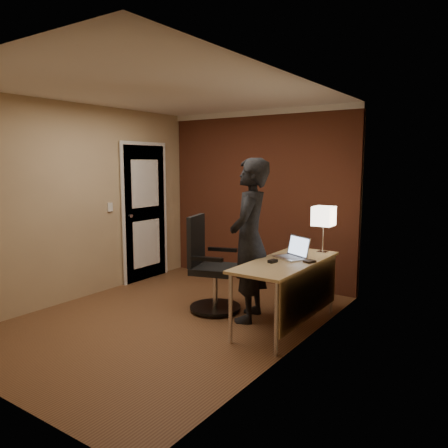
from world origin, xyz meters
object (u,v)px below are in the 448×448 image
(desk, at_px, (292,273))
(mouse, at_px, (273,261))
(laptop, at_px, (294,252))
(person, at_px, (250,240))
(wallet, at_px, (310,261))
(desk_lamp, at_px, (324,217))
(office_chair, at_px, (209,270))

(desk, xyz_separation_m, mouse, (-0.15, -0.17, 0.14))
(laptop, distance_m, person, 0.50)
(desk, height_order, wallet, wallet)
(desk, relative_size, mouse, 15.00)
(mouse, xyz_separation_m, person, (-0.38, 0.16, 0.16))
(desk_lamp, xyz_separation_m, person, (-0.61, -0.62, -0.24))
(desk, relative_size, person, 0.83)
(office_chair, bearing_deg, desk_lamp, 29.07)
(wallet, xyz_separation_m, office_chair, (-1.22, -0.09, -0.25))
(desk, bearing_deg, wallet, 20.45)
(desk, bearing_deg, desk_lamp, 82.03)
(mouse, bearing_deg, laptop, 86.91)
(desk_lamp, xyz_separation_m, office_chair, (-1.15, -0.64, -0.65))
(desk_lamp, bearing_deg, mouse, -106.68)
(laptop, xyz_separation_m, mouse, (-0.08, -0.34, -0.05))
(desk_lamp, xyz_separation_m, mouse, (-0.23, -0.77, -0.40))
(laptop, distance_m, mouse, 0.35)
(desk_lamp, bearing_deg, person, -134.61)
(office_chair, bearing_deg, person, 2.19)
(wallet, bearing_deg, desk_lamp, 98.11)
(wallet, bearing_deg, person, -174.10)
(person, bearing_deg, desk, 74.34)
(office_chair, xyz_separation_m, person, (0.54, 0.02, 0.41))
(mouse, height_order, person, person)
(mouse, bearing_deg, desk, 59.14)
(laptop, bearing_deg, person, -158.45)
(laptop, height_order, person, person)
(wallet, bearing_deg, office_chair, -175.73)
(mouse, xyz_separation_m, office_chair, (-0.91, 0.14, -0.25))
(mouse, relative_size, office_chair, 0.09)
(desk_lamp, height_order, laptop, desk_lamp)
(desk, distance_m, desk_lamp, 0.82)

